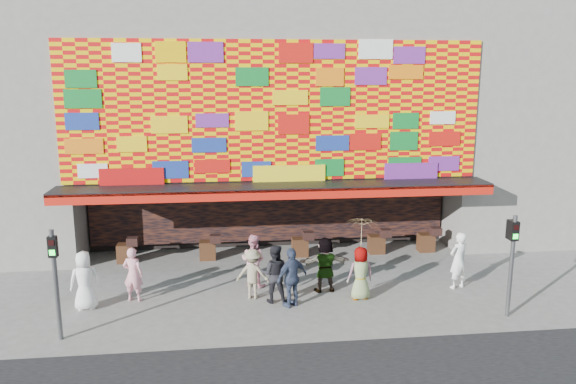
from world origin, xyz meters
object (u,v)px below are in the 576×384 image
ped_b (133,274)px  ped_c (274,274)px  ped_a (85,281)px  ped_i (253,260)px  signal_right (512,255)px  ped_f (325,264)px  ped_e (292,277)px  ped_g (360,273)px  signal_left (55,272)px  ped_h (458,260)px  parasol (362,232)px  ped_d (253,274)px

ped_b → ped_c: (4.28, -0.57, 0.05)m
ped_a → ped_i: (5.04, 1.28, -0.01)m
signal_right → ped_f: (-4.89, 2.49, -0.96)m
ped_c → ped_f: 1.81m
ped_b → ped_e: bearing=-177.5°
signal_right → ped_c: (-6.57, 1.83, -0.95)m
ped_a → ped_g: bearing=167.7°
signal_left → ped_c: size_ratio=1.66×
ped_c → ped_h: size_ratio=0.97×
ped_f → parasol: parasol is taller
ped_b → parasol: size_ratio=0.93×
ped_b → ped_h: bearing=-166.6°
ped_h → ped_g: bearing=-12.2°
ped_a → ped_e: ped_e is taller
signal_left → ped_i: signal_left is taller
ped_i → ped_c: bearing=140.5°
signal_left → ped_e: (6.31, 1.42, -0.95)m
signal_left → ped_d: 5.73m
ped_c → ped_e: bearing=150.4°
ped_d → ped_b: bearing=8.9°
ped_a → ped_c: size_ratio=0.98×
ped_b → parasol: bearing=-171.4°
ped_b → ped_i: bearing=-153.4°
signal_right → ped_i: (-7.14, 3.22, -0.99)m
ped_a → ped_d: (4.96, 0.26, -0.10)m
ped_a → ped_h: size_ratio=0.95×
ped_a → ped_d: ped_a is taller
ped_i → parasol: size_ratio=0.95×
ped_h → ped_i: (-6.59, 0.95, -0.06)m
ped_a → signal_right: bearing=160.1°
ped_d → parasol: size_ratio=0.86×
ped_b → signal_left: bearing=71.4°
signal_right → ped_d: size_ratio=1.90×
ped_i → parasol: 3.77m
ped_b → signal_right: bearing=-178.4°
ped_e → ped_h: size_ratio=0.98×
signal_right → ped_h: 2.52m
ped_d → ped_i: size_ratio=0.90×
parasol → signal_right: bearing=-23.9°
ped_f → ped_c: bearing=19.4°
ped_e → ped_g: size_ratio=1.10×
ped_b → ped_d: (3.64, -0.20, -0.06)m
signal_left → parasol: size_ratio=1.63×
ped_d → ped_g: ped_g is taller
ped_b → ped_a: bearing=33.3°
signal_left → parasol: bearing=11.6°
ped_a → ped_h: (11.63, 0.33, 0.05)m
signal_left → ped_i: 6.25m
ped_b → ped_i: size_ratio=0.98×
ped_i → ped_d: bearing=114.2°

